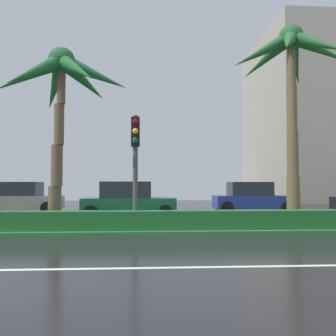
{
  "coord_description": "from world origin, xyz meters",
  "views": [
    {
      "loc": [
        3.38,
        -4.91,
        1.61
      ],
      "look_at": [
        4.49,
        13.96,
        2.46
      ],
      "focal_mm": 38.11,
      "sensor_mm": 36.0,
      "label": 1
    }
  ],
  "objects_px": {
    "palm_tree_centre_left": "(62,85)",
    "traffic_signal_median_right": "(135,150)",
    "car_in_traffic_fourth": "(251,198)",
    "car_in_traffic_third": "(128,201)",
    "palm_tree_centre": "(291,66)",
    "car_in_traffic_second": "(20,198)"
  },
  "relations": [
    {
      "from": "palm_tree_centre_left",
      "to": "traffic_signal_median_right",
      "type": "height_order",
      "value": "palm_tree_centre_left"
    },
    {
      "from": "palm_tree_centre",
      "to": "car_in_traffic_second",
      "type": "distance_m",
      "value": 15.18
    },
    {
      "from": "car_in_traffic_fourth",
      "to": "palm_tree_centre_left",
      "type": "bearing_deg",
      "value": -138.8
    },
    {
      "from": "palm_tree_centre_left",
      "to": "car_in_traffic_second",
      "type": "relative_size",
      "value": 1.42
    },
    {
      "from": "car_in_traffic_third",
      "to": "palm_tree_centre_left",
      "type": "bearing_deg",
      "value": -113.54
    },
    {
      "from": "palm_tree_centre_left",
      "to": "car_in_traffic_second",
      "type": "xyz_separation_m",
      "value": [
        -4.04,
        7.87,
        -4.16
      ]
    },
    {
      "from": "traffic_signal_median_right",
      "to": "car_in_traffic_third",
      "type": "distance_m",
      "value": 5.46
    },
    {
      "from": "palm_tree_centre",
      "to": "car_in_traffic_second",
      "type": "xyz_separation_m",
      "value": [
        -12.29,
        7.25,
        -5.19
      ]
    },
    {
      "from": "traffic_signal_median_right",
      "to": "car_in_traffic_fourth",
      "type": "relative_size",
      "value": 0.87
    },
    {
      "from": "car_in_traffic_fourth",
      "to": "traffic_signal_median_right",
      "type": "bearing_deg",
      "value": -127.62
    },
    {
      "from": "traffic_signal_median_right",
      "to": "car_in_traffic_third",
      "type": "xyz_separation_m",
      "value": [
        -0.48,
        5.1,
        -1.89
      ]
    },
    {
      "from": "palm_tree_centre",
      "to": "car_in_traffic_third",
      "type": "bearing_deg",
      "value": 147.1
    },
    {
      "from": "palm_tree_centre",
      "to": "car_in_traffic_fourth",
      "type": "bearing_deg",
      "value": 85.68
    },
    {
      "from": "traffic_signal_median_right",
      "to": "car_in_traffic_second",
      "type": "height_order",
      "value": "traffic_signal_median_right"
    },
    {
      "from": "palm_tree_centre_left",
      "to": "car_in_traffic_fourth",
      "type": "height_order",
      "value": "palm_tree_centre_left"
    },
    {
      "from": "traffic_signal_median_right",
      "to": "palm_tree_centre",
      "type": "bearing_deg",
      "value": 10.61
    },
    {
      "from": "car_in_traffic_second",
      "to": "car_in_traffic_third",
      "type": "bearing_deg",
      "value": -27.98
    },
    {
      "from": "palm_tree_centre_left",
      "to": "car_in_traffic_fourth",
      "type": "relative_size",
      "value": 1.42
    },
    {
      "from": "car_in_traffic_second",
      "to": "palm_tree_centre",
      "type": "bearing_deg",
      "value": -30.53
    },
    {
      "from": "palm_tree_centre",
      "to": "traffic_signal_median_right",
      "type": "height_order",
      "value": "palm_tree_centre"
    },
    {
      "from": "traffic_signal_median_right",
      "to": "car_in_traffic_fourth",
      "type": "distance_m",
      "value": 10.45
    },
    {
      "from": "traffic_signal_median_right",
      "to": "car_in_traffic_second",
      "type": "xyz_separation_m",
      "value": [
        -6.55,
        8.32,
        -1.89
      ]
    }
  ]
}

